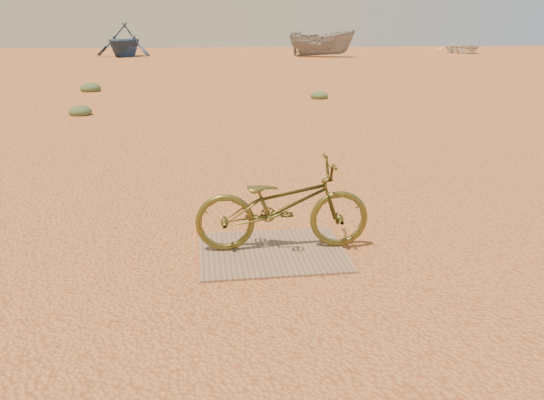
{
  "coord_description": "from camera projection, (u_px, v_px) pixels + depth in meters",
  "views": [
    {
      "loc": [
        -0.83,
        -3.98,
        2.01
      ],
      "look_at": [
        -0.2,
        0.58,
        0.53
      ],
      "focal_mm": 35.0,
      "sensor_mm": 36.0,
      "label": 1
    }
  ],
  "objects": [
    {
      "name": "kale_c",
      "position": [
        91.0,
        91.0,
        17.94
      ],
      "size": [
        0.69,
        0.69,
        0.38
      ],
      "primitive_type": "ellipsoid",
      "color": "#506643",
      "rests_on": "ground"
    },
    {
      "name": "boat_far_left",
      "position": [
        124.0,
        39.0,
        40.14
      ],
      "size": [
        5.2,
        5.67,
        2.52
      ],
      "primitive_type": "imported",
      "rotation": [
        0.0,
        0.0,
        -0.25
      ],
      "color": "#324C74",
      "rests_on": "ground"
    },
    {
      "name": "boat_far_right",
      "position": [
        463.0,
        47.0,
        46.23
      ],
      "size": [
        3.78,
        5.06,
        1.0
      ],
      "primitive_type": "imported",
      "rotation": [
        0.0,
        0.0,
        -0.07
      ],
      "color": "silver",
      "rests_on": "ground"
    },
    {
      "name": "plywood_board",
      "position": [
        272.0,
        252.0,
        4.99
      ],
      "size": [
        1.37,
        1.08,
        0.02
      ],
      "primitive_type": "cube",
      "color": "#856858",
      "rests_on": "ground"
    },
    {
      "name": "kale_a",
      "position": [
        81.0,
        115.0,
        13.02
      ],
      "size": [
        0.56,
        0.56,
        0.31
      ],
      "primitive_type": "ellipsoid",
      "color": "#506643",
      "rests_on": "ground"
    },
    {
      "name": "ground",
      "position": [
        305.0,
        279.0,
        4.48
      ],
      "size": [
        120.0,
        120.0,
        0.0
      ],
      "primitive_type": "plane",
      "color": "#C68446",
      "rests_on": "ground"
    },
    {
      "name": "bicycle",
      "position": [
        282.0,
        205.0,
        4.94
      ],
      "size": [
        1.65,
        0.63,
        0.86
      ],
      "primitive_type": "imported",
      "rotation": [
        0.0,
        0.0,
        1.53
      ],
      "color": "#514E1F",
      "rests_on": "plywood_board"
    },
    {
      "name": "boat_mid_right",
      "position": [
        321.0,
        43.0,
        39.8
      ],
      "size": [
        5.37,
        4.16,
        1.97
      ],
      "primitive_type": "imported",
      "rotation": [
        0.0,
        0.0,
        1.06
      ],
      "color": "gray",
      "rests_on": "ground"
    },
    {
      "name": "kale_b",
      "position": [
        319.0,
        99.0,
        16.1
      ],
      "size": [
        0.53,
        0.53,
        0.29
      ],
      "primitive_type": "ellipsoid",
      "color": "#506643",
      "rests_on": "ground"
    }
  ]
}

